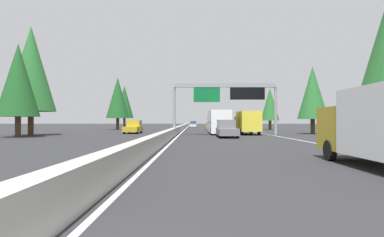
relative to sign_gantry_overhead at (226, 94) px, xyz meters
The scene contains 19 objects.
ground_plane 22.65m from the sign_gantry_overhead, 15.86° to the left, with size 320.00×320.00×0.00m, color #262628.
median_barrier 41.98m from the sign_gantry_overhead, ahead, with size 180.00×0.56×0.90m, color #9E9B93.
shoulder_stripe_right 32.12m from the sign_gantry_overhead, ahead, with size 160.00×0.16×0.01m, color silver.
shoulder_stripe_median 32.17m from the sign_gantry_overhead, 10.49° to the left, with size 160.00×0.16×0.01m, color silver.
sign_gantry_overhead is the anchor object (origin of this frame).
bus_mid_center 5.93m from the sign_gantry_overhead, ahead, with size 11.50×2.55×3.10m.
sedan_distant_a 22.61m from the sign_gantry_overhead, ahead, with size 4.40×1.80×1.47m.
minivan_far_right 83.17m from the sign_gantry_overhead, ahead, with size 5.00×1.95×1.69m.
pickup_near_right 6.65m from the sign_gantry_overhead, behind, with size 5.60×2.00×1.86m.
sedan_mid_right 51.62m from the sign_gantry_overhead, ahead, with size 4.40×1.80×1.47m.
sedan_near_center 49.53m from the sign_gantry_overhead, ahead, with size 4.40×1.80×1.47m.
box_truck_far_left 5.28m from the sign_gantry_overhead, 46.76° to the right, with size 8.50×2.40×2.95m.
oncoming_near 14.74m from the sign_gantry_overhead, 61.75° to the left, with size 5.60×2.00×1.86m.
conifer_right_near 12.84m from the sign_gantry_overhead, 69.41° to the right, with size 4.01×4.01×9.12m.
conifer_right_mid 29.07m from the sign_gantry_overhead, 22.61° to the right, with size 3.65×3.65×8.29m.
conifer_left_foreground 23.37m from the sign_gantry_overhead, 103.01° to the left, with size 4.42×4.42×10.04m.
conifer_left_near 23.88m from the sign_gantry_overhead, 90.80° to the left, with size 5.82×5.82×13.23m.
conifer_left_mid 34.43m from the sign_gantry_overhead, 34.42° to the left, with size 4.67×4.67×10.61m.
conifer_left_far 60.97m from the sign_gantry_overhead, 22.82° to the left, with size 5.18×5.18×11.77m.
Camera 1 is at (-3.54, -2.05, 1.73)m, focal length 32.60 mm.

